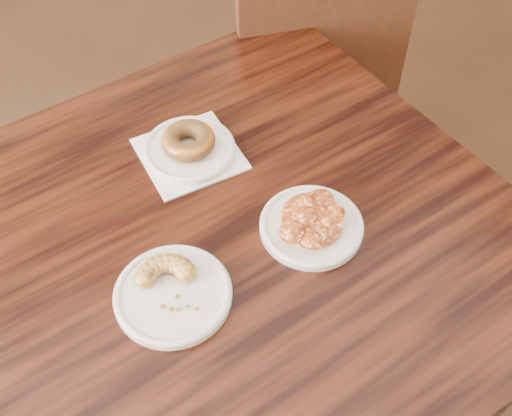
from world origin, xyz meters
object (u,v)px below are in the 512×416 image
object	(u,v)px
glazed_donut	(188,141)
cruller_fragment	(172,287)
cafe_table	(238,342)
chair_far	(296,78)
apple_fritter	(312,218)

from	to	relation	value
glazed_donut	cruller_fragment	size ratio (longest dim) A/B	0.89
cafe_table	glazed_donut	xyz separation A→B (m)	(-0.02, 0.19, 0.41)
chair_far	apple_fritter	bearing A→B (deg)	73.58
apple_fritter	cafe_table	bearing A→B (deg)	162.16
cafe_table	glazed_donut	bearing A→B (deg)	80.34
cafe_table	chair_far	xyz separation A→B (m)	(0.39, 0.66, 0.08)
glazed_donut	chair_far	bearing A→B (deg)	48.87
cruller_fragment	chair_far	bearing A→B (deg)	55.46
cafe_table	chair_far	distance (m)	0.77
apple_fritter	chair_far	bearing A→B (deg)	68.70
chair_far	apple_fritter	xyz separation A→B (m)	(-0.27, -0.70, 0.33)
chair_far	glazed_donut	xyz separation A→B (m)	(-0.41, -0.47, 0.33)
cafe_table	cruller_fragment	distance (m)	0.43
chair_far	cruller_fragment	size ratio (longest dim) A/B	8.46
glazed_donut	apple_fritter	bearing A→B (deg)	-58.88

